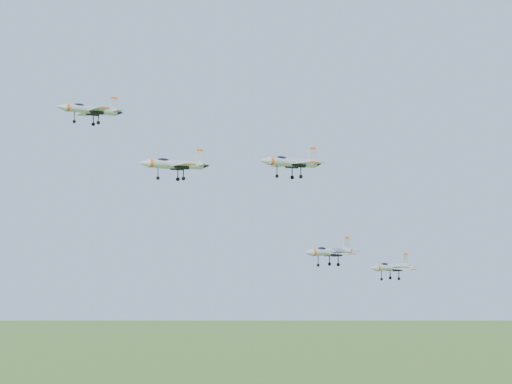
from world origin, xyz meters
TOP-DOWN VIEW (x-y plane):
  - jet_lead at (-24.25, 14.71)m, footprint 13.00×10.80m
  - jet_left_high at (-12.59, 3.34)m, footprint 13.50×11.07m
  - jet_right_high at (0.65, -13.60)m, footprint 12.73×10.57m
  - jet_left_low at (18.45, 1.08)m, footprint 13.23×11.06m
  - jet_right_low at (20.05, -14.94)m, footprint 10.74×8.99m

SIDE VIEW (x-z plane):
  - jet_right_low at x=20.05m, z-range 127.10..129.98m
  - jet_left_low at x=18.45m, z-range 128.87..132.41m
  - jet_right_high at x=0.65m, z-range 144.21..147.61m
  - jet_left_high at x=-12.59m, z-range 144.48..148.10m
  - jet_lead at x=-24.25m, z-range 154.75..158.23m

